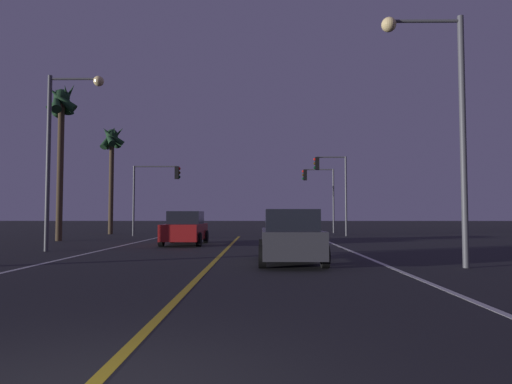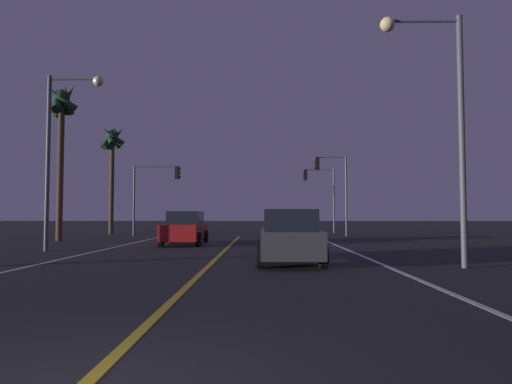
{
  "view_description": "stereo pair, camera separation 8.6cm",
  "coord_description": "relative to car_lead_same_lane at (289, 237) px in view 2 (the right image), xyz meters",
  "views": [
    {
      "loc": [
        1.53,
        -3.49,
        1.55
      ],
      "look_at": [
        1.21,
        24.58,
        2.94
      ],
      "focal_mm": 31.39,
      "sensor_mm": 36.0,
      "label": 1
    },
    {
      "loc": [
        1.62,
        -3.49,
        1.55
      ],
      "look_at": [
        1.21,
        24.58,
        2.94
      ],
      "focal_mm": 31.39,
      "sensor_mm": 36.0,
      "label": 2
    }
  ],
  "objects": [
    {
      "name": "street_lamp_right_near",
      "position": [
        4.4,
        -1.18,
        3.96
      ],
      "size": [
        2.43,
        0.44,
        7.43
      ],
      "rotation": [
        0.0,
        0.0,
        3.14
      ],
      "color": "#4C4C51",
      "rests_on": "ground"
    },
    {
      "name": "lane_center_divider",
      "position": [
        -2.47,
        0.15,
        -0.82
      ],
      "size": [
        0.16,
        33.77,
        0.01
      ],
      "primitive_type": "cube",
      "color": "gold",
      "rests_on": "ground"
    },
    {
      "name": "palm_tree_left_mid",
      "position": [
        -12.69,
        11.66,
        6.6
      ],
      "size": [
        2.02,
        2.13,
        9.37
      ],
      "color": "#473826",
      "rests_on": "ground"
    },
    {
      "name": "palm_tree_left_far",
      "position": [
        -12.65,
        20.46,
        6.05
      ],
      "size": [
        2.24,
        2.16,
        8.66
      ],
      "color": "#473826",
      "rests_on": "ground"
    },
    {
      "name": "traffic_light_near_left",
      "position": [
        -8.37,
        17.53,
        2.94
      ],
      "size": [
        3.41,
        0.36,
        5.01
      ],
      "color": "#4C4C51",
      "rests_on": "ground"
    },
    {
      "name": "lane_edge_right",
      "position": [
        2.84,
        0.15,
        -0.82
      ],
      "size": [
        0.16,
        33.77,
        0.01
      ],
      "primitive_type": "cube",
      "color": "silver",
      "rests_on": "ground"
    },
    {
      "name": "traffic_light_far_right",
      "position": [
        3.85,
        23.03,
        3.12
      ],
      "size": [
        2.68,
        0.36,
        5.33
      ],
      "rotation": [
        0.0,
        0.0,
        3.14
      ],
      "color": "#4C4C51",
      "rests_on": "ground"
    },
    {
      "name": "traffic_light_near_right",
      "position": [
        4.04,
        17.53,
        3.33
      ],
      "size": [
        2.36,
        0.36,
        5.66
      ],
      "rotation": [
        0.0,
        0.0,
        3.14
      ],
      "color": "#4C4C51",
      "rests_on": "ground"
    },
    {
      "name": "lane_edge_left",
      "position": [
        -7.78,
        0.15,
        -0.82
      ],
      "size": [
        0.16,
        33.77,
        0.01
      ],
      "primitive_type": "cube",
      "color": "silver",
      "rests_on": "ground"
    },
    {
      "name": "car_oncoming",
      "position": [
        -4.81,
        8.59,
        0.0
      ],
      "size": [
        2.02,
        4.3,
        1.7
      ],
      "rotation": [
        0.0,
        0.0,
        -1.57
      ],
      "color": "black",
      "rests_on": "ground"
    },
    {
      "name": "street_lamp_left_mid",
      "position": [
        -9.35,
        4.42,
        3.97
      ],
      "size": [
        2.39,
        0.44,
        7.45
      ],
      "color": "#4C4C51",
      "rests_on": "ground"
    },
    {
      "name": "car_lead_same_lane",
      "position": [
        0.0,
        0.0,
        0.0
      ],
      "size": [
        2.02,
        4.3,
        1.7
      ],
      "rotation": [
        0.0,
        0.0,
        1.57
      ],
      "color": "black",
      "rests_on": "ground"
    }
  ]
}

